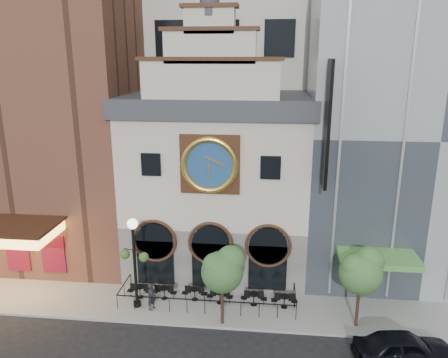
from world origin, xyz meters
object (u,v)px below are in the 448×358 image
object	(u,v)px
pedestrian	(152,297)
bistro_5	(284,300)
lamppost	(134,253)
tree_right	(362,270)
bistro_2	(195,293)
bistro_0	(140,291)
bistro_4	(254,298)
car_right	(405,349)
bistro_3	(220,296)
tree_left	(223,269)
bistro_1	(164,292)

from	to	relation	value
pedestrian	bistro_5	bearing A→B (deg)	-48.37
lamppost	tree_right	world-z (taller)	lamppost
bistro_5	bistro_2	bearing A→B (deg)	177.19
bistro_0	bistro_4	xyz separation A→B (m)	(7.14, -0.11, 0.00)
bistro_0	car_right	bearing A→B (deg)	-16.60
bistro_3	tree_left	xyz separation A→B (m)	(0.41, -2.04, 2.94)
bistro_1	tree_left	world-z (taller)	tree_left
bistro_0	bistro_5	distance (m)	8.98
car_right	tree_left	bearing A→B (deg)	68.65
bistro_5	tree_right	xyz separation A→B (m)	(4.01, -1.39, 2.97)
car_right	tree_right	bearing A→B (deg)	24.26
car_right	pedestrian	xyz separation A→B (m)	(-13.67, 3.19, 0.14)
pedestrian	bistro_0	bearing A→B (deg)	76.34
bistro_5	tree_right	distance (m)	5.19
tree_left	tree_right	world-z (taller)	tree_right
pedestrian	tree_left	size ratio (longest dim) A/B	0.36
bistro_1	pedestrian	size ratio (longest dim) A/B	0.95
bistro_2	lamppost	world-z (taller)	lamppost
pedestrian	bistro_2	bearing A→B (deg)	-27.15
bistro_1	lamppost	size ratio (longest dim) A/B	0.28
bistro_4	lamppost	size ratio (longest dim) A/B	0.28
pedestrian	tree_right	bearing A→B (deg)	-57.51
pedestrian	tree_right	xyz separation A→B (m)	(11.90, -0.36, 2.60)
bistro_4	pedestrian	xyz separation A→B (m)	(-6.05, -1.10, 0.37)
bistro_0	pedestrian	distance (m)	1.67
bistro_0	bistro_1	bearing A→B (deg)	0.32
bistro_0	bistro_3	world-z (taller)	same
bistro_1	bistro_5	xyz separation A→B (m)	(7.42, -0.19, 0.00)
bistro_2	car_right	world-z (taller)	car_right
bistro_5	bistro_1	bearing A→B (deg)	178.51
tree_right	bistro_0	bearing A→B (deg)	173.11
bistro_2	lamppost	size ratio (longest dim) A/B	0.28
bistro_2	tree_right	world-z (taller)	tree_right
pedestrian	tree_left	world-z (taller)	tree_left
tree_left	tree_right	bearing A→B (deg)	4.45
bistro_5	bistro_0	bearing A→B (deg)	178.83
bistro_4	tree_right	xyz separation A→B (m)	(5.85, -1.46, 2.97)
bistro_4	bistro_1	bearing A→B (deg)	178.83
car_right	tree_right	world-z (taller)	tree_right
tree_left	tree_right	xyz separation A→B (m)	(7.52, 0.58, 0.03)
tree_right	car_right	bearing A→B (deg)	-57.99
bistro_1	pedestrian	xyz separation A→B (m)	(-0.46, -1.21, 0.37)
bistro_1	bistro_5	size ratio (longest dim) A/B	1.00
bistro_2	tree_left	bearing A→B (deg)	-48.03
bistro_3	tree_right	bearing A→B (deg)	-10.39
bistro_3	tree_left	distance (m)	3.60
bistro_4	pedestrian	world-z (taller)	pedestrian
pedestrian	lamppost	distance (m)	2.85
car_right	pedestrian	world-z (taller)	pedestrian
tree_right	bistro_3	bearing A→B (deg)	169.61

